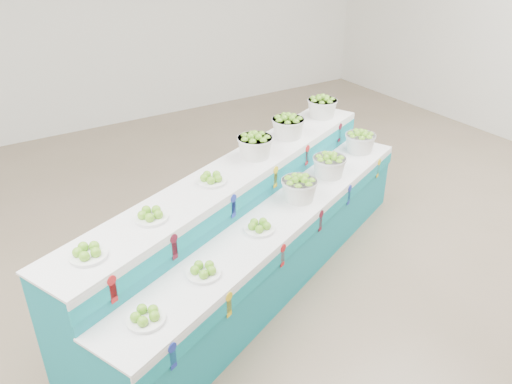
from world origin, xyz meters
TOP-DOWN VIEW (x-y plane):
  - ground at (0.00, 0.00)m, footprint 10.00×10.00m
  - display_stand at (0.02, 0.46)m, footprint 4.03×2.48m
  - plate_lower_left at (-1.35, -0.39)m, footprint 0.34×0.34m
  - plate_lower_mid at (-0.82, -0.16)m, footprint 0.34×0.34m
  - plate_lower_right at (-0.16, 0.11)m, footprint 0.34×0.34m
  - basket_lower_left at (0.43, 0.36)m, footprint 0.43×0.43m
  - basket_lower_mid at (0.96, 0.59)m, footprint 0.43×0.43m
  - basket_lower_right at (1.63, 0.87)m, footprint 0.43×0.43m
  - plate_upper_left at (-1.54, 0.06)m, footprint 0.34×0.34m
  - plate_upper_mid at (-1.01, 0.29)m, footprint 0.34×0.34m
  - plate_upper_right at (-0.35, 0.56)m, footprint 0.34×0.34m
  - basket_upper_left at (0.24, 0.81)m, footprint 0.43×0.43m
  - basket_upper_mid at (0.77, 1.04)m, footprint 0.43×0.43m
  - basket_upper_right at (1.44, 1.32)m, footprint 0.43×0.43m

SIDE VIEW (x-z plane):
  - ground at x=0.00m, z-range 0.00..0.00m
  - display_stand at x=0.02m, z-range 0.00..1.02m
  - plate_lower_left at x=-1.35m, z-range 0.72..0.81m
  - plate_lower_mid at x=-0.82m, z-range 0.72..0.81m
  - plate_lower_right at x=-0.16m, z-range 0.72..0.81m
  - basket_lower_left at x=0.43m, z-range 0.72..0.96m
  - basket_lower_mid at x=0.96m, z-range 0.72..0.96m
  - basket_lower_right at x=1.63m, z-range 0.72..0.96m
  - plate_upper_left at x=-1.54m, z-range 1.02..1.11m
  - plate_upper_mid at x=-1.01m, z-range 1.02..1.11m
  - plate_upper_right at x=-0.35m, z-range 1.02..1.11m
  - basket_upper_left at x=0.24m, z-range 1.02..1.26m
  - basket_upper_mid at x=0.77m, z-range 1.02..1.26m
  - basket_upper_right at x=1.44m, z-range 1.02..1.26m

